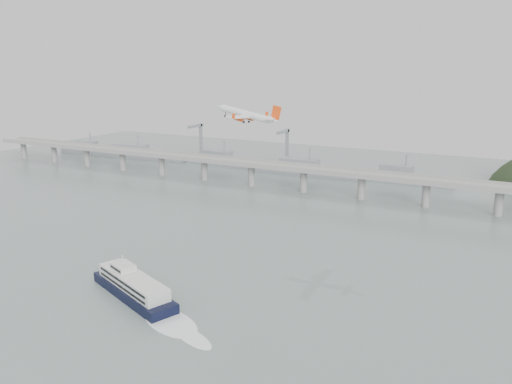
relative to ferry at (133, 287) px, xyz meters
The scene contains 5 objects.
ground 32.79m from the ferry, 40.70° to the left, with size 900.00×900.00×0.00m, color slate.
bridge 222.75m from the ferry, 83.95° to the left, with size 800.00×22.00×23.90m.
distant_fleet 314.69m from the ferry, 114.55° to the left, with size 453.00×60.90×40.00m.
ferry is the anchor object (origin of this frame).
airliner 112.83m from the ferry, 80.19° to the left, with size 42.16×38.05×10.92m.
Camera 1 is at (124.42, -184.18, 104.00)m, focal length 35.00 mm.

